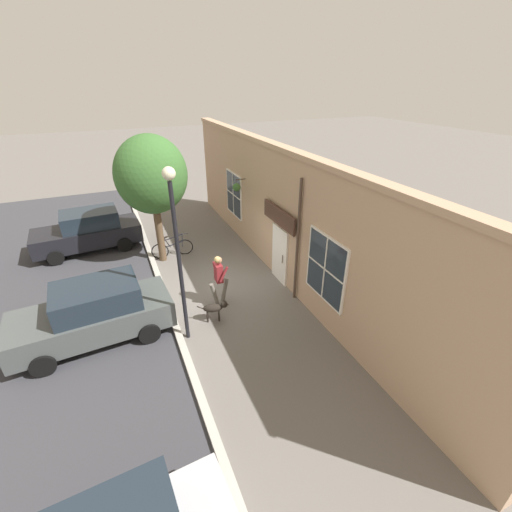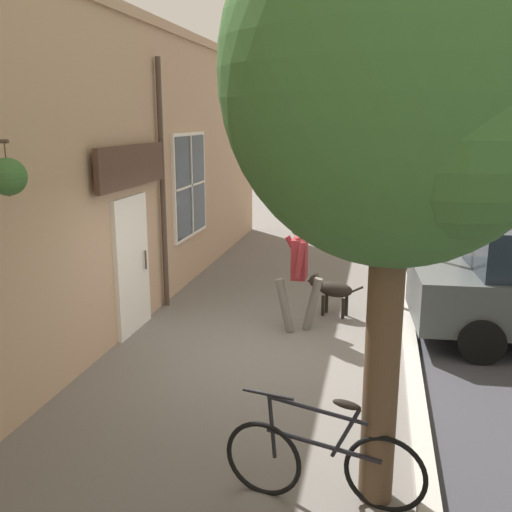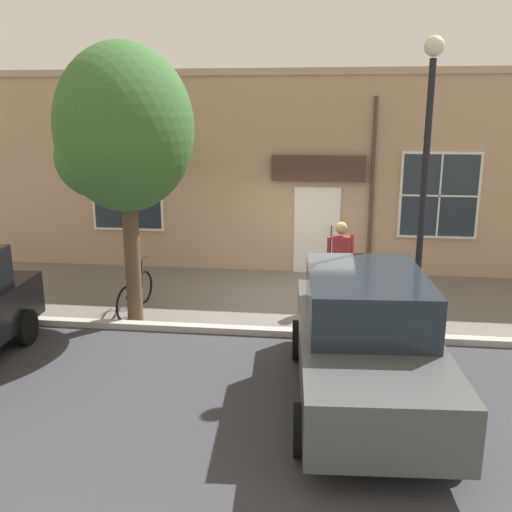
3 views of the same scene
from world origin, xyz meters
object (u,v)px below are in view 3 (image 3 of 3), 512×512
object	(u,v)px
leaning_bicycle	(135,293)
street_lamp	(427,149)
parked_car_mid_block	(365,338)
dog_on_leash	(384,293)
street_tree_by_curb	(122,133)
pedestrian_walking	(340,256)

from	to	relation	value
leaning_bicycle	street_lamp	bearing A→B (deg)	83.04
parked_car_mid_block	street_lamp	distance (m)	3.50
dog_on_leash	parked_car_mid_block	bearing A→B (deg)	-9.70
street_tree_by_curb	leaning_bicycle	distance (m)	3.15
dog_on_leash	pedestrian_walking	bearing A→B (deg)	-117.50
pedestrian_walking	street_lamp	bearing A→B (deg)	42.00
pedestrian_walking	dog_on_leash	bearing A→B (deg)	62.50
street_tree_by_curb	leaning_bicycle	size ratio (longest dim) A/B	2.89
street_tree_by_curb	parked_car_mid_block	xyz separation A→B (m)	(2.51, 4.17, -2.60)
pedestrian_walking	leaning_bicycle	world-z (taller)	pedestrian_walking
street_lamp	street_tree_by_curb	bearing A→B (deg)	-91.56
dog_on_leash	street_tree_by_curb	distance (m)	5.69
street_lamp	pedestrian_walking	bearing A→B (deg)	-138.00
pedestrian_walking	parked_car_mid_block	world-z (taller)	pedestrian_walking
leaning_bicycle	street_lamp	distance (m)	6.04
dog_on_leash	parked_car_mid_block	distance (m)	3.43
pedestrian_walking	parked_car_mid_block	distance (m)	3.80
pedestrian_walking	dog_on_leash	distance (m)	1.12
street_lamp	dog_on_leash	bearing A→B (deg)	-155.76
dog_on_leash	street_lamp	world-z (taller)	street_lamp
parked_car_mid_block	dog_on_leash	bearing A→B (deg)	170.30
pedestrian_walking	street_lamp	world-z (taller)	street_lamp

